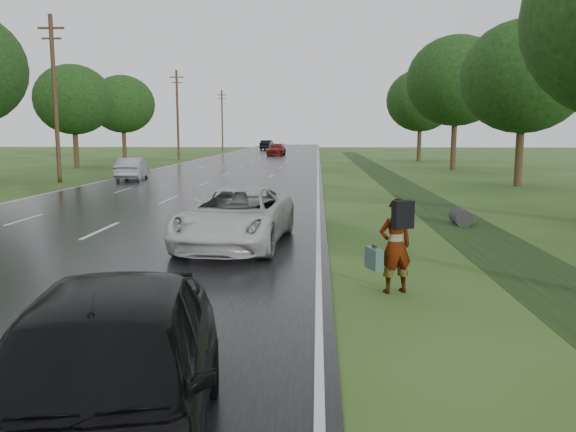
% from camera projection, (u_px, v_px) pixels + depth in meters
% --- Properties ---
extents(road, '(14.00, 180.00, 0.04)m').
position_uv_depth(road, '(248.00, 164.00, 53.94)').
color(road, black).
rests_on(road, ground).
extents(edge_stripe_east, '(0.12, 180.00, 0.01)m').
position_uv_depth(edge_stripe_east, '(318.00, 164.00, 53.59)').
color(edge_stripe_east, silver).
rests_on(edge_stripe_east, road).
extents(edge_stripe_west, '(0.12, 180.00, 0.01)m').
position_uv_depth(edge_stripe_west, '(179.00, 164.00, 54.29)').
color(edge_stripe_west, silver).
rests_on(edge_stripe_west, road).
extents(center_line, '(0.12, 180.00, 0.01)m').
position_uv_depth(center_line, '(248.00, 164.00, 53.94)').
color(center_line, silver).
rests_on(center_line, road).
extents(drainage_ditch, '(2.20, 120.00, 0.56)m').
position_uv_depth(drainage_ditch, '(415.00, 195.00, 27.37)').
color(drainage_ditch, black).
rests_on(drainage_ditch, ground).
extents(utility_pole_mid, '(1.60, 0.26, 10.00)m').
position_uv_depth(utility_pole_mid, '(55.00, 97.00, 33.90)').
color(utility_pole_mid, '#3C2918').
rests_on(utility_pole_mid, ground).
extents(utility_pole_far, '(1.60, 0.26, 10.00)m').
position_uv_depth(utility_pole_far, '(178.00, 113.00, 63.53)').
color(utility_pole_far, '#3C2918').
rests_on(utility_pole_far, ground).
extents(utility_pole_distant, '(1.60, 0.26, 10.00)m').
position_uv_depth(utility_pole_distant, '(222.00, 119.00, 93.17)').
color(utility_pole_distant, '#3C2918').
rests_on(utility_pole_distant, ground).
extents(tree_east_c, '(7.00, 7.00, 9.29)m').
position_uv_depth(tree_east_c, '(524.00, 77.00, 31.35)').
color(tree_east_c, '#3C2918').
rests_on(tree_east_c, ground).
extents(tree_east_d, '(8.00, 8.00, 10.76)m').
position_uv_depth(tree_east_d, '(456.00, 81.00, 45.05)').
color(tree_east_d, '#3C2918').
rests_on(tree_east_d, ground).
extents(tree_east_f, '(7.20, 7.20, 9.62)m').
position_uv_depth(tree_east_f, '(421.00, 101.00, 59.01)').
color(tree_east_f, '#3C2918').
rests_on(tree_east_f, ground).
extents(tree_west_d, '(6.60, 6.60, 8.80)m').
position_uv_depth(tree_west_d, '(73.00, 100.00, 47.90)').
color(tree_west_d, '#3C2918').
rests_on(tree_west_d, ground).
extents(tree_west_f, '(7.00, 7.00, 9.29)m').
position_uv_depth(tree_west_f, '(123.00, 104.00, 61.71)').
color(tree_west_f, '#3C2918').
rests_on(tree_west_f, ground).
extents(pedestrian, '(0.95, 0.73, 1.82)m').
position_uv_depth(pedestrian, '(394.00, 245.00, 10.66)').
color(pedestrian, '#A5998C').
rests_on(pedestrian, ground).
extents(white_pickup, '(3.02, 5.75, 1.54)m').
position_uv_depth(white_pickup, '(236.00, 216.00, 15.11)').
color(white_pickup, silver).
rests_on(white_pickup, road).
extents(dark_sedan, '(2.81, 5.27, 1.71)m').
position_uv_depth(dark_sedan, '(102.00, 381.00, 4.91)').
color(dark_sedan, black).
rests_on(dark_sedan, road).
extents(silver_sedan, '(2.01, 4.43, 1.41)m').
position_uv_depth(silver_sedan, '(133.00, 169.00, 36.21)').
color(silver_sedan, '#93969B').
rests_on(silver_sedan, road).
extents(far_car_red, '(2.47, 5.42, 1.54)m').
position_uv_depth(far_car_red, '(276.00, 149.00, 74.88)').
color(far_car_red, maroon).
rests_on(far_car_red, road).
extents(far_car_dark, '(2.34, 5.26, 1.68)m').
position_uv_depth(far_car_dark, '(267.00, 145.00, 98.86)').
color(far_car_dark, black).
rests_on(far_car_dark, road).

